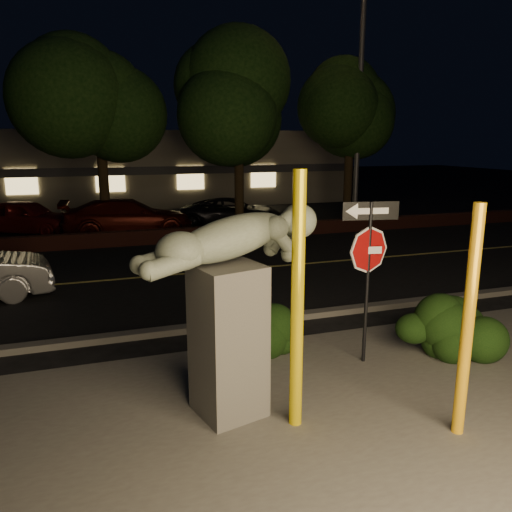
{
  "coord_description": "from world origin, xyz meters",
  "views": [
    {
      "loc": [
        -3.02,
        -5.8,
        3.49
      ],
      "look_at": [
        -0.44,
        1.92,
        1.6
      ],
      "focal_mm": 35.0,
      "sensor_mm": 36.0,
      "label": 1
    }
  ],
  "objects_px": {
    "yellow_pole_left": "(297,304)",
    "sculpture": "(231,291)",
    "signpost": "(369,250)",
    "parked_car_red": "(25,217)",
    "yellow_pole_right": "(468,324)",
    "parked_car_darkred": "(128,217)",
    "parked_car_dark": "(232,212)",
    "streetlight": "(357,66)"
  },
  "relations": [
    {
      "from": "yellow_pole_left",
      "to": "sculpture",
      "type": "xyz_separation_m",
      "value": [
        -0.67,
        0.54,
        0.06
      ]
    },
    {
      "from": "signpost",
      "to": "sculpture",
      "type": "relative_size",
      "value": 0.97
    },
    {
      "from": "yellow_pole_left",
      "to": "parked_car_red",
      "type": "height_order",
      "value": "yellow_pole_left"
    },
    {
      "from": "yellow_pole_right",
      "to": "parked_car_darkred",
      "type": "distance_m",
      "value": 14.96
    },
    {
      "from": "yellow_pole_left",
      "to": "signpost",
      "type": "relative_size",
      "value": 1.23
    },
    {
      "from": "signpost",
      "to": "parked_car_red",
      "type": "height_order",
      "value": "signpost"
    },
    {
      "from": "yellow_pole_right",
      "to": "sculpture",
      "type": "xyz_separation_m",
      "value": [
        -2.47,
        1.35,
        0.24
      ]
    },
    {
      "from": "signpost",
      "to": "yellow_pole_right",
      "type": "bearing_deg",
      "value": -78.33
    },
    {
      "from": "yellow_pole_left",
      "to": "sculpture",
      "type": "bearing_deg",
      "value": 141.16
    },
    {
      "from": "sculpture",
      "to": "parked_car_dark",
      "type": "xyz_separation_m",
      "value": [
        3.95,
        13.93,
        -1.07
      ]
    },
    {
      "from": "yellow_pole_left",
      "to": "parked_car_dark",
      "type": "relative_size",
      "value": 0.75
    },
    {
      "from": "sculpture",
      "to": "streetlight",
      "type": "xyz_separation_m",
      "value": [
        8.81,
        12.82,
        4.69
      ]
    },
    {
      "from": "parked_car_darkred",
      "to": "parked_car_dark",
      "type": "bearing_deg",
      "value": -80.4
    },
    {
      "from": "yellow_pole_left",
      "to": "parked_car_darkred",
      "type": "bearing_deg",
      "value": 93.93
    },
    {
      "from": "parked_car_red",
      "to": "parked_car_dark",
      "type": "distance_m",
      "value": 7.96
    },
    {
      "from": "yellow_pole_right",
      "to": "parked_car_darkred",
      "type": "bearing_deg",
      "value": 100.63
    },
    {
      "from": "signpost",
      "to": "parked_car_darkred",
      "type": "distance_m",
      "value": 12.9
    },
    {
      "from": "sculpture",
      "to": "streetlight",
      "type": "height_order",
      "value": "streetlight"
    },
    {
      "from": "parked_car_darkred",
      "to": "streetlight",
      "type": "bearing_deg",
      "value": -91.64
    },
    {
      "from": "yellow_pole_right",
      "to": "parked_car_red",
      "type": "xyz_separation_m",
      "value": [
        -6.43,
        16.19,
        -0.76
      ]
    },
    {
      "from": "yellow_pole_left",
      "to": "sculpture",
      "type": "relative_size",
      "value": 1.19
    },
    {
      "from": "streetlight",
      "to": "parked_car_dark",
      "type": "relative_size",
      "value": 2.52
    },
    {
      "from": "yellow_pole_left",
      "to": "signpost",
      "type": "bearing_deg",
      "value": 37.11
    },
    {
      "from": "yellow_pole_right",
      "to": "parked_car_dark",
      "type": "xyz_separation_m",
      "value": [
        1.47,
        15.28,
        -0.83
      ]
    },
    {
      "from": "yellow_pole_right",
      "to": "signpost",
      "type": "distance_m",
      "value": 2.17
    },
    {
      "from": "signpost",
      "to": "streetlight",
      "type": "bearing_deg",
      "value": 72.18
    },
    {
      "from": "signpost",
      "to": "sculpture",
      "type": "height_order",
      "value": "sculpture"
    },
    {
      "from": "yellow_pole_left",
      "to": "parked_car_dark",
      "type": "xyz_separation_m",
      "value": [
        3.28,
        14.47,
        -1.0
      ]
    },
    {
      "from": "yellow_pole_left",
      "to": "signpost",
      "type": "height_order",
      "value": "yellow_pole_left"
    },
    {
      "from": "yellow_pole_right",
      "to": "parked_car_dark",
      "type": "height_order",
      "value": "yellow_pole_right"
    },
    {
      "from": "parked_car_red",
      "to": "streetlight",
      "type": "bearing_deg",
      "value": -71.85
    },
    {
      "from": "sculpture",
      "to": "parked_car_red",
      "type": "relative_size",
      "value": 0.7
    },
    {
      "from": "parked_car_red",
      "to": "signpost",
      "type": "bearing_deg",
      "value": -128.48
    },
    {
      "from": "yellow_pole_right",
      "to": "parked_car_darkred",
      "type": "relative_size",
      "value": 0.59
    },
    {
      "from": "yellow_pole_left",
      "to": "parked_car_darkred",
      "type": "relative_size",
      "value": 0.67
    },
    {
      "from": "yellow_pole_left",
      "to": "parked_car_darkred",
      "type": "distance_m",
      "value": 13.94
    },
    {
      "from": "yellow_pole_right",
      "to": "streetlight",
      "type": "distance_m",
      "value": 16.29
    },
    {
      "from": "streetlight",
      "to": "parked_car_darkred",
      "type": "distance_m",
      "value": 10.72
    },
    {
      "from": "signpost",
      "to": "parked_car_darkred",
      "type": "relative_size",
      "value": 0.54
    },
    {
      "from": "yellow_pole_left",
      "to": "parked_car_red",
      "type": "distance_m",
      "value": 16.09
    },
    {
      "from": "yellow_pole_right",
      "to": "sculpture",
      "type": "relative_size",
      "value": 1.05
    },
    {
      "from": "yellow_pole_right",
      "to": "signpost",
      "type": "relative_size",
      "value": 1.09
    }
  ]
}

